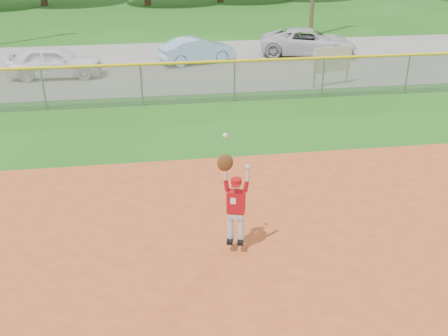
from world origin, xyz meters
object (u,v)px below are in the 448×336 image
at_px(car_blue, 197,50).
at_px(car_white_b, 308,42).
at_px(car_white_a, 55,62).
at_px(ballplayer, 234,200).
at_px(sponsor_sign, 332,60).

relative_size(car_blue, car_white_b, 0.76).
bearing_deg(car_white_a, car_white_b, -76.83).
relative_size(car_blue, ballplayer, 1.59).
bearing_deg(car_white_b, car_blue, 114.40).
bearing_deg(sponsor_sign, car_white_b, 82.49).
height_order(car_white_b, ballplayer, ballplayer).
bearing_deg(car_white_b, sponsor_sign, -170.63).
xyz_separation_m(car_blue, sponsor_sign, (4.92, -4.68, 0.43)).
bearing_deg(ballplayer, car_white_b, 68.17).
bearing_deg(car_blue, car_white_b, -100.90).
bearing_deg(car_blue, sponsor_sign, -152.00).
height_order(car_blue, sponsor_sign, sponsor_sign).
bearing_deg(car_white_b, ballplayer, 175.05).
bearing_deg(car_blue, car_white_a, 86.73).
relative_size(sponsor_sign, ballplayer, 0.77).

